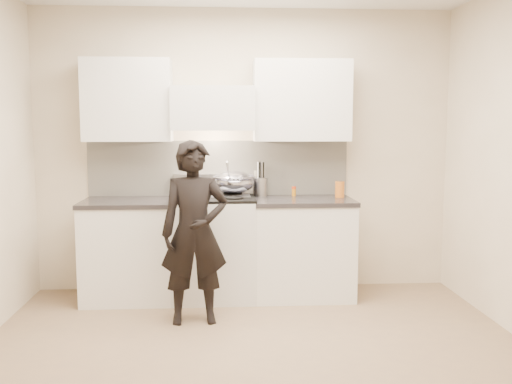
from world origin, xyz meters
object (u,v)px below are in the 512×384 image
(wok, at_px, (234,182))
(counter_right, at_px, (303,247))
(stove, at_px, (214,247))
(utensil_crock, at_px, (261,185))
(person, at_px, (195,233))

(wok, bearing_deg, counter_right, -11.01)
(wok, bearing_deg, stove, -146.73)
(stove, xyz_separation_m, wok, (0.19, 0.12, 0.59))
(wok, distance_m, utensil_crock, 0.28)
(stove, relative_size, person, 0.65)
(stove, distance_m, counter_right, 0.83)
(person, bearing_deg, utensil_crock, 51.34)
(utensil_crock, xyz_separation_m, person, (-0.60, -0.90, -0.28))
(stove, distance_m, wok, 0.64)
(counter_right, relative_size, utensil_crock, 2.80)
(stove, relative_size, utensil_crock, 2.91)
(utensil_crock, bearing_deg, counter_right, -30.91)
(wok, bearing_deg, utensil_crock, 21.62)
(utensil_crock, bearing_deg, stove, -153.17)
(counter_right, relative_size, wok, 1.84)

